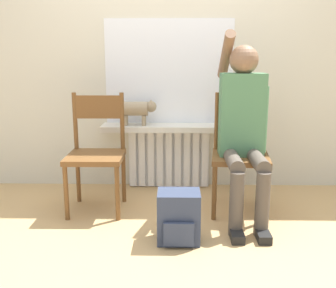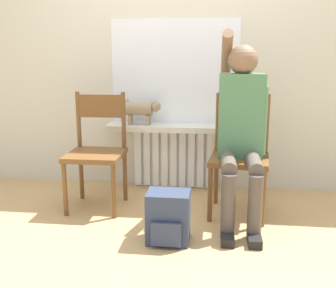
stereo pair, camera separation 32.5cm
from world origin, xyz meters
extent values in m
plane|color=tan|center=(0.00, 0.00, 0.00)|extent=(12.00, 12.00, 0.00)
cube|color=beige|center=(0.00, 1.23, 1.35)|extent=(7.00, 0.06, 2.70)
cube|color=white|center=(0.00, 1.16, 0.28)|extent=(0.77, 0.05, 0.57)
cube|color=white|center=(-0.34, 1.12, 0.28)|extent=(0.06, 0.03, 0.55)
cube|color=white|center=(-0.26, 1.12, 0.28)|extent=(0.06, 0.03, 0.55)
cube|color=white|center=(-0.17, 1.12, 0.28)|extent=(0.06, 0.03, 0.55)
cube|color=white|center=(-0.09, 1.12, 0.28)|extent=(0.06, 0.03, 0.55)
cube|color=white|center=(0.00, 1.12, 0.28)|extent=(0.06, 0.03, 0.55)
cube|color=white|center=(0.09, 1.12, 0.28)|extent=(0.06, 0.03, 0.55)
cube|color=white|center=(0.17, 1.12, 0.28)|extent=(0.06, 0.03, 0.55)
cube|color=white|center=(0.26, 1.12, 0.28)|extent=(0.06, 0.03, 0.55)
cube|color=white|center=(0.34, 1.12, 0.28)|extent=(0.06, 0.03, 0.55)
cube|color=silver|center=(0.00, 1.07, 0.59)|extent=(1.23, 0.27, 0.05)
cube|color=white|center=(0.00, 1.20, 1.09)|extent=(1.18, 0.01, 0.95)
cube|color=brown|center=(-0.58, 0.53, 0.45)|extent=(0.45, 0.45, 0.04)
cylinder|color=brown|center=(-0.77, 0.33, 0.22)|extent=(0.04, 0.04, 0.43)
cylinder|color=brown|center=(-0.38, 0.34, 0.22)|extent=(0.04, 0.04, 0.43)
cylinder|color=brown|center=(-0.77, 0.73, 0.22)|extent=(0.04, 0.04, 0.43)
cylinder|color=brown|center=(-0.38, 0.73, 0.22)|extent=(0.04, 0.04, 0.43)
cylinder|color=brown|center=(-0.77, 0.73, 0.71)|extent=(0.04, 0.04, 0.47)
cylinder|color=brown|center=(-0.38, 0.73, 0.71)|extent=(0.04, 0.04, 0.47)
cube|color=brown|center=(-0.58, 0.73, 0.83)|extent=(0.40, 0.03, 0.19)
cube|color=brown|center=(0.58, 0.53, 0.45)|extent=(0.49, 0.49, 0.04)
cylinder|color=brown|center=(0.36, 0.36, 0.22)|extent=(0.04, 0.04, 0.43)
cylinder|color=brown|center=(0.75, 0.31, 0.22)|extent=(0.04, 0.04, 0.43)
cylinder|color=brown|center=(0.40, 0.75, 0.22)|extent=(0.04, 0.04, 0.43)
cylinder|color=brown|center=(0.79, 0.70, 0.22)|extent=(0.04, 0.04, 0.43)
cylinder|color=brown|center=(0.40, 0.75, 0.71)|extent=(0.04, 0.04, 0.47)
cylinder|color=brown|center=(0.79, 0.70, 0.71)|extent=(0.04, 0.04, 0.47)
cube|color=brown|center=(0.60, 0.73, 0.83)|extent=(0.40, 0.07, 0.19)
cylinder|color=brown|center=(0.49, 0.32, 0.49)|extent=(0.11, 0.46, 0.11)
cylinder|color=brown|center=(0.67, 0.32, 0.49)|extent=(0.11, 0.46, 0.11)
cylinder|color=brown|center=(0.49, 0.09, 0.23)|extent=(0.10, 0.10, 0.46)
cylinder|color=brown|center=(0.67, 0.09, 0.23)|extent=(0.10, 0.10, 0.46)
cube|color=black|center=(0.49, 0.03, 0.03)|extent=(0.09, 0.20, 0.06)
cube|color=black|center=(0.67, 0.03, 0.03)|extent=(0.09, 0.20, 0.06)
cube|color=#4C7F56|center=(0.58, 0.55, 0.79)|extent=(0.34, 0.20, 0.64)
sphere|color=#846047|center=(0.58, 0.55, 1.21)|extent=(0.22, 0.22, 0.22)
cylinder|color=#846047|center=(0.46, 0.69, 1.24)|extent=(0.08, 0.50, 0.38)
cylinder|color=#4C7F56|center=(0.73, 0.51, 0.76)|extent=(0.08, 0.08, 0.51)
cylinder|color=#9E896B|center=(-0.31, 1.05, 0.77)|extent=(0.24, 0.13, 0.13)
sphere|color=#9E896B|center=(-0.16, 1.05, 0.79)|extent=(0.10, 0.10, 0.10)
cone|color=#9E896B|center=(-0.16, 1.02, 0.83)|extent=(0.04, 0.04, 0.04)
cone|color=#9E896B|center=(-0.16, 1.07, 0.83)|extent=(0.04, 0.04, 0.04)
cylinder|color=#9E896B|center=(-0.23, 1.02, 0.66)|extent=(0.04, 0.04, 0.09)
cylinder|color=#9E896B|center=(-0.23, 1.08, 0.66)|extent=(0.04, 0.04, 0.09)
cylinder|color=#9E896B|center=(-0.39, 1.02, 0.66)|extent=(0.04, 0.04, 0.09)
cylinder|color=#9E896B|center=(-0.39, 1.08, 0.66)|extent=(0.04, 0.04, 0.09)
cylinder|color=#9E896B|center=(-0.48, 1.05, 0.80)|extent=(0.16, 0.03, 0.11)
cube|color=#333D56|center=(0.09, 0.00, 0.18)|extent=(0.29, 0.22, 0.35)
cube|color=#333D56|center=(0.09, -0.13, 0.11)|extent=(0.20, 0.03, 0.16)
camera|label=1|loc=(0.06, -2.49, 1.24)|focal=42.00mm
camera|label=2|loc=(0.38, -2.47, 1.24)|focal=42.00mm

